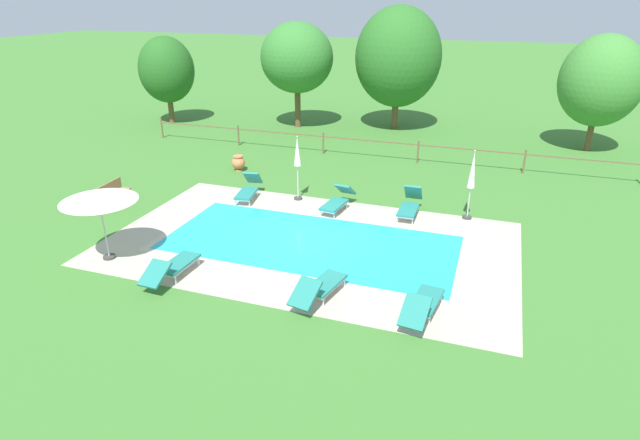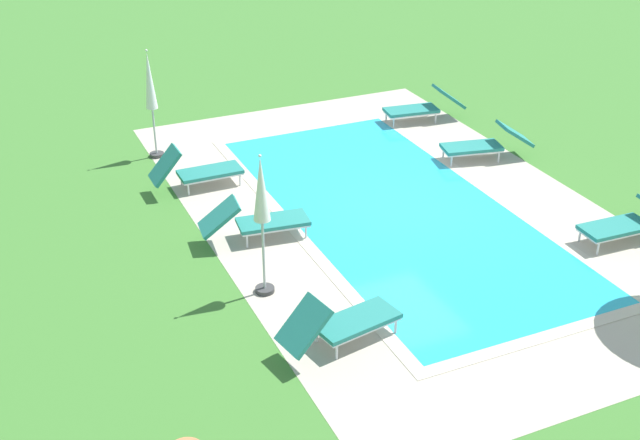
# 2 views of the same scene
# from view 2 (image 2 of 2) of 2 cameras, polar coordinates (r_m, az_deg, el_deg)

# --- Properties ---
(ground_plane) EXTENTS (160.00, 160.00, 0.00)m
(ground_plane) POSITION_cam_2_polar(r_m,az_deg,el_deg) (16.27, 5.21, 0.73)
(ground_plane) COLOR #3D752D
(pool_deck_paving) EXTENTS (12.54, 7.52, 0.01)m
(pool_deck_paving) POSITION_cam_2_polar(r_m,az_deg,el_deg) (16.26, 5.21, 0.74)
(pool_deck_paving) COLOR #B2A893
(pool_deck_paving) RESTS_ON ground
(swimming_pool_water) EXTENTS (9.05, 4.03, 0.01)m
(swimming_pool_water) POSITION_cam_2_polar(r_m,az_deg,el_deg) (16.26, 5.21, 0.75)
(swimming_pool_water) COLOR #23A8C1
(swimming_pool_water) RESTS_ON ground
(pool_coping_rim) EXTENTS (9.53, 4.51, 0.01)m
(pool_coping_rim) POSITION_cam_2_polar(r_m,az_deg,el_deg) (16.26, 5.21, 0.76)
(pool_coping_rim) COLOR #C0B59F
(pool_coping_rim) RESTS_ON ground
(sun_lounger_north_near_steps) EXTENTS (0.83, 2.05, 0.84)m
(sun_lounger_north_near_steps) POSITION_cam_2_polar(r_m,az_deg,el_deg) (15.03, -4.34, -0.06)
(sun_lounger_north_near_steps) COLOR #237A70
(sun_lounger_north_near_steps) RESTS_ON ground
(sun_lounger_north_mid) EXTENTS (0.67, 2.08, 0.74)m
(sun_lounger_north_mid) POSITION_cam_2_polar(r_m,az_deg,el_deg) (15.99, 20.59, -0.14)
(sun_lounger_north_mid) COLOR #237A70
(sun_lounger_north_mid) RESTS_ON ground
(sun_lounger_north_far) EXTENTS (0.61, 1.88, 0.97)m
(sun_lounger_north_far) POSITION_cam_2_polar(r_m,az_deg,el_deg) (17.10, -8.49, 3.40)
(sun_lounger_north_far) COLOR #237A70
(sun_lounger_north_far) RESTS_ON ground
(sun_lounger_north_end) EXTENTS (0.86, 2.06, 0.84)m
(sun_lounger_north_end) POSITION_cam_2_polar(r_m,az_deg,el_deg) (20.62, 7.09, 7.79)
(sun_lounger_north_end) COLOR #237A70
(sun_lounger_north_end) RESTS_ON ground
(sun_lounger_south_near_corner) EXTENTS (0.95, 2.01, 0.92)m
(sun_lounger_south_near_corner) POSITION_cam_2_polar(r_m,az_deg,el_deg) (12.23, 1.52, -7.11)
(sun_lounger_south_near_corner) COLOR #237A70
(sun_lounger_south_near_corner) RESTS_ON ground
(sun_lounger_south_mid) EXTENTS (0.99, 2.10, 0.80)m
(sun_lounger_south_mid) POSITION_cam_2_polar(r_m,az_deg,el_deg) (18.65, 11.29, 5.20)
(sun_lounger_south_mid) COLOR #237A70
(sun_lounger_south_mid) RESTS_ON ground
(patio_umbrella_closed_row_west) EXTENTS (0.32, 0.32, 2.46)m
(patio_umbrella_closed_row_west) POSITION_cam_2_polar(r_m,az_deg,el_deg) (12.83, -4.06, 1.35)
(patio_umbrella_closed_row_west) COLOR #383838
(patio_umbrella_closed_row_west) RESTS_ON ground
(patio_umbrella_closed_row_mid_west) EXTENTS (0.32, 0.32, 2.46)m
(patio_umbrella_closed_row_mid_west) POSITION_cam_2_polar(r_m,az_deg,el_deg) (18.35, -11.67, 8.92)
(patio_umbrella_closed_row_mid_west) COLOR #383838
(patio_umbrella_closed_row_mid_west) RESTS_ON ground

